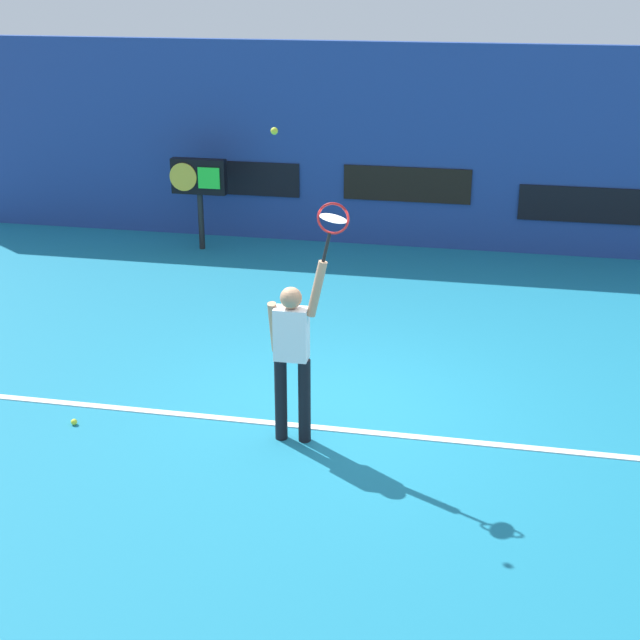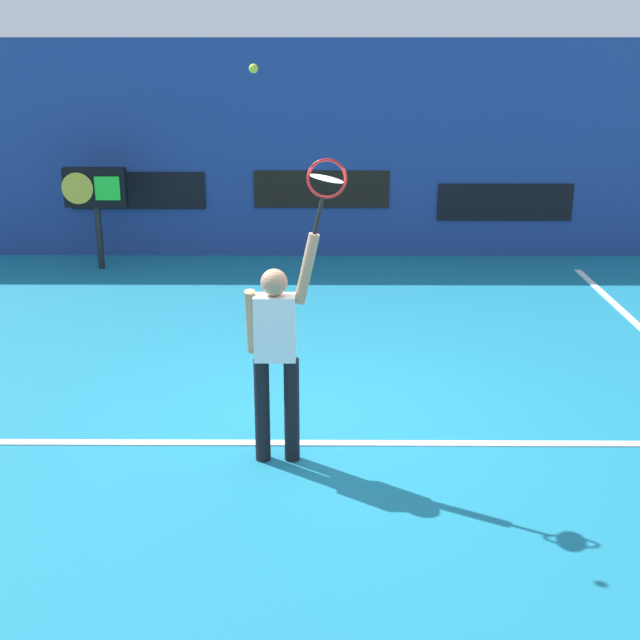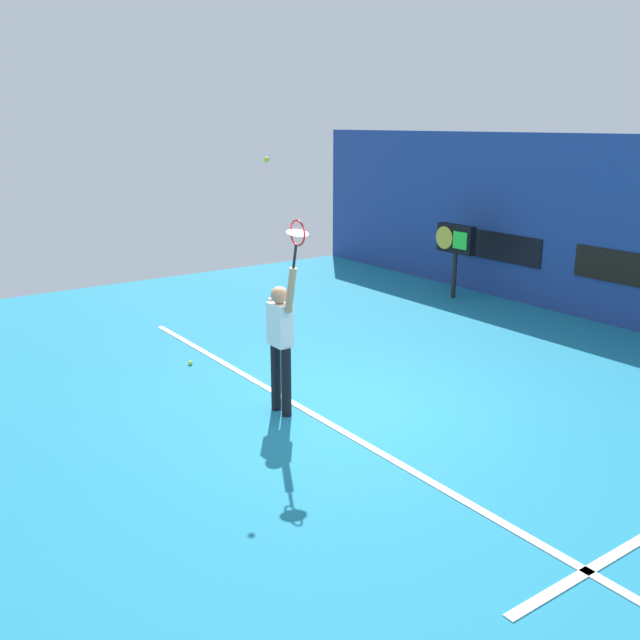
% 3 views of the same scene
% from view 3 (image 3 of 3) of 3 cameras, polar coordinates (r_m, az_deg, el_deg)
% --- Properties ---
extents(ground_plane, '(18.00, 18.00, 0.00)m').
position_cam_3_polar(ground_plane, '(9.41, 2.05, -7.10)').
color(ground_plane, teal).
extents(back_wall, '(18.00, 0.20, 3.46)m').
position_cam_3_polar(back_wall, '(13.81, 24.35, 6.38)').
color(back_wall, navy).
rests_on(back_wall, ground_plane).
extents(sponsor_banner_center, '(2.20, 0.03, 0.60)m').
position_cam_3_polar(sponsor_banner_center, '(13.80, 23.81, 3.82)').
color(sponsor_banner_center, black).
extents(sponsor_banner_portside, '(2.20, 0.03, 0.60)m').
position_cam_3_polar(sponsor_banner_portside, '(15.52, 14.33, 5.78)').
color(sponsor_banner_portside, black).
extents(court_baseline, '(10.00, 0.10, 0.01)m').
position_cam_3_polar(court_baseline, '(9.14, -0.43, -7.77)').
color(court_baseline, white).
rests_on(court_baseline, ground_plane).
extents(tennis_player, '(0.61, 0.31, 1.99)m').
position_cam_3_polar(tennis_player, '(8.91, -3.22, -1.52)').
color(tennis_player, black).
rests_on(tennis_player, ground_plane).
extents(tennis_racket, '(0.37, 0.27, 0.63)m').
position_cam_3_polar(tennis_racket, '(8.26, -1.87, 6.87)').
color(tennis_racket, black).
extents(tennis_ball, '(0.07, 0.07, 0.07)m').
position_cam_3_polar(tennis_ball, '(8.58, -4.39, 12.88)').
color(tennis_ball, '#CCE033').
extents(scoreboard_clock, '(0.96, 0.20, 1.58)m').
position_cam_3_polar(scoreboard_clock, '(15.19, 10.97, 6.26)').
color(scoreboard_clock, black).
rests_on(scoreboard_clock, ground_plane).
extents(spare_ball, '(0.07, 0.07, 0.07)m').
position_cam_3_polar(spare_ball, '(11.15, -10.49, -3.45)').
color(spare_ball, '#CCE033').
rests_on(spare_ball, ground_plane).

